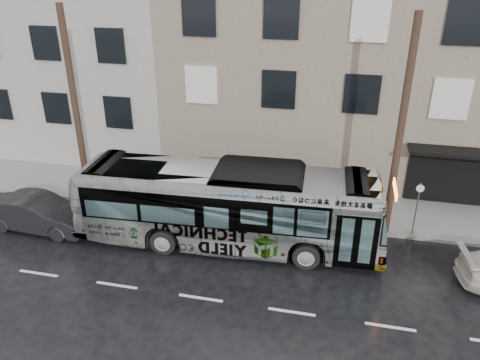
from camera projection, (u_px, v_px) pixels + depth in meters
The scene contains 9 objects.
ground at pixel (219, 258), 18.59m from camera, with size 120.00×120.00×0.00m, color black.
sidewalk at pixel (245, 200), 22.87m from camera, with size 90.00×3.60×0.15m, color gray.
building_taupe at pixel (361, 62), 26.41m from camera, with size 20.00×12.00×11.00m, color gray.
building_grey at pixel (13, 4), 31.28m from camera, with size 26.00×15.00×16.00m, color #A8A69E.
utility_pole_front at pixel (400, 132), 18.20m from camera, with size 0.30×0.30×9.00m, color #3D281E.
utility_pole_rear at pixel (76, 109), 21.01m from camera, with size 0.30×0.30×9.00m, color #3D281E.
sign_post at pixel (416, 210), 19.39m from camera, with size 0.06×0.06×2.40m, color slate.
bus at pixel (228, 206), 18.90m from camera, with size 2.91×12.43×3.46m, color #B2B2B2.
dark_sedan at pixel (39, 213), 20.28m from camera, with size 1.64×4.71×1.55m, color black.
Camera 1 is at (4.24, -14.89, 10.78)m, focal length 35.00 mm.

